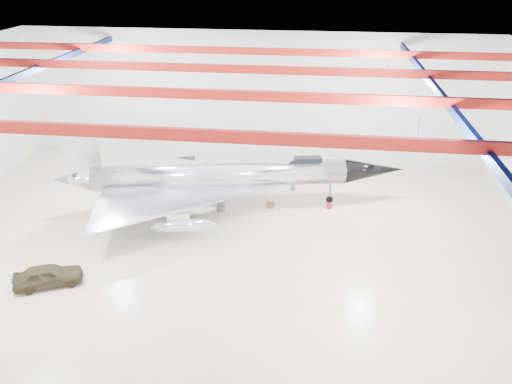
# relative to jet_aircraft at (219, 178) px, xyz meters

# --- Properties ---
(floor) EXTENTS (40.00, 40.00, 0.00)m
(floor) POSITION_rel_jet_aircraft_xyz_m (0.95, -4.92, -2.23)
(floor) COLOR beige
(floor) RESTS_ON ground
(wall_back) EXTENTS (40.00, 0.00, 40.00)m
(wall_back) POSITION_rel_jet_aircraft_xyz_m (0.95, 10.08, 3.27)
(wall_back) COLOR silver
(wall_back) RESTS_ON floor
(ceiling) EXTENTS (40.00, 40.00, 0.00)m
(ceiling) POSITION_rel_jet_aircraft_xyz_m (0.95, -4.92, 8.77)
(ceiling) COLOR #0A0F38
(ceiling) RESTS_ON wall_back
(ceiling_structure) EXTENTS (39.50, 29.50, 1.08)m
(ceiling_structure) POSITION_rel_jet_aircraft_xyz_m (0.95, -4.92, 8.09)
(ceiling_structure) COLOR maroon
(ceiling_structure) RESTS_ON ceiling
(jet_aircraft) EXTENTS (24.76, 16.84, 6.81)m
(jet_aircraft) POSITION_rel_jet_aircraft_xyz_m (0.00, 0.00, 0.00)
(jet_aircraft) COLOR silver
(jet_aircraft) RESTS_ON floor
(jeep) EXTENTS (3.93, 2.86, 1.24)m
(jeep) POSITION_rel_jet_aircraft_xyz_m (-7.60, -10.61, -1.61)
(jeep) COLOR #342E1A
(jeep) RESTS_ON floor
(crate_ply) EXTENTS (0.49, 0.41, 0.31)m
(crate_ply) POSITION_rel_jet_aircraft_xyz_m (-6.35, 0.71, -2.08)
(crate_ply) COLOR olive
(crate_ply) RESTS_ON floor
(engine_drum) EXTENTS (0.59, 0.59, 0.48)m
(engine_drum) POSITION_rel_jet_aircraft_xyz_m (0.17, -0.66, -1.99)
(engine_drum) COLOR #59595B
(engine_drum) RESTS_ON floor
(parts_bin) EXTENTS (0.60, 0.51, 0.37)m
(parts_bin) POSITION_rel_jet_aircraft_xyz_m (3.65, 0.28, -2.05)
(parts_bin) COLOR olive
(parts_bin) RESTS_ON floor
(crate_small) EXTENTS (0.44, 0.39, 0.26)m
(crate_small) POSITION_rel_jet_aircraft_xyz_m (-4.08, 3.41, -2.10)
(crate_small) COLOR #59595B
(crate_small) RESTS_ON floor
(tool_chest) EXTENTS (0.46, 0.46, 0.33)m
(tool_chest) POSITION_rel_jet_aircraft_xyz_m (7.88, 0.69, -2.07)
(tool_chest) COLOR #A91021
(tool_chest) RESTS_ON floor
(oil_barrel) EXTENTS (0.55, 0.46, 0.35)m
(oil_barrel) POSITION_rel_jet_aircraft_xyz_m (-1.68, 1.81, -2.06)
(oil_barrel) COLOR olive
(oil_barrel) RESTS_ON floor
(spares_box) EXTENTS (0.49, 0.49, 0.35)m
(spares_box) POSITION_rel_jet_aircraft_xyz_m (5.07, 3.43, -2.06)
(spares_box) COLOR #59595B
(spares_box) RESTS_ON floor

